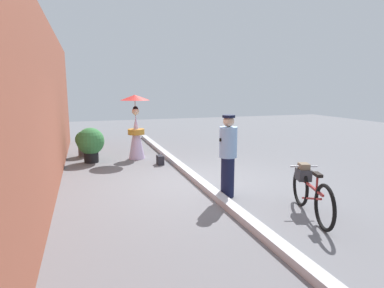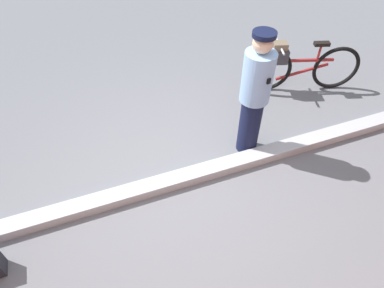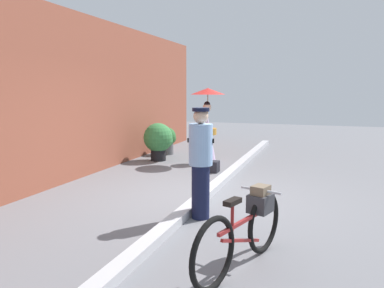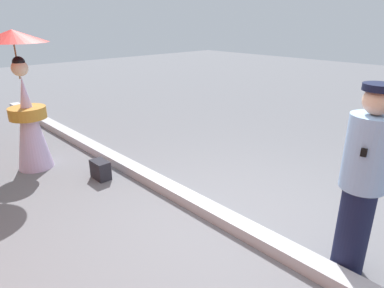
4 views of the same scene
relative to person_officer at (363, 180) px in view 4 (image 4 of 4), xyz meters
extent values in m
plane|color=slate|center=(0.99, 0.24, -0.85)|extent=(30.00, 30.00, 0.00)
cube|color=#B2B2B7|center=(0.99, 0.24, -0.79)|extent=(14.00, 0.20, 0.12)
cylinder|color=#141938|center=(0.00, 0.00, -0.46)|extent=(0.26, 0.26, 0.78)
cylinder|color=#8CB2E0|center=(0.00, 0.00, 0.23)|extent=(0.34, 0.34, 0.59)
sphere|color=#D8B293|center=(0.00, 0.00, 0.63)|extent=(0.21, 0.21, 0.21)
cylinder|color=black|center=(0.00, 0.00, 0.73)|extent=(0.24, 0.24, 0.05)
cube|color=black|center=(0.00, 0.00, 0.29)|extent=(0.10, 0.38, 0.06)
cone|color=silver|center=(4.01, 1.15, -0.19)|extent=(0.48, 0.48, 1.31)
cylinder|color=#C1842D|center=(4.01, 1.15, -0.03)|extent=(0.49, 0.49, 0.16)
sphere|color=beige|center=(4.01, 1.15, 0.57)|extent=(0.21, 0.21, 0.21)
sphere|color=black|center=(4.01, 1.15, 0.64)|extent=(0.16, 0.16, 0.16)
cylinder|color=olive|center=(4.07, 1.15, 0.70)|extent=(0.02, 0.02, 0.55)
cone|color=red|center=(4.07, 1.15, 0.97)|extent=(0.87, 0.87, 0.16)
cube|color=#26262D|center=(3.03, 0.65, -0.72)|extent=(0.28, 0.17, 0.25)
cube|color=black|center=(3.03, 0.60, -0.66)|extent=(0.24, 0.06, 0.09)
camera|label=1|loc=(-5.56, 2.58, 1.26)|focal=30.28mm
camera|label=2|loc=(1.71, 2.58, 2.24)|focal=30.85mm
camera|label=3|loc=(-4.98, -1.63, 0.99)|focal=34.98mm
camera|label=4|loc=(-0.80, 2.58, 1.18)|focal=31.48mm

